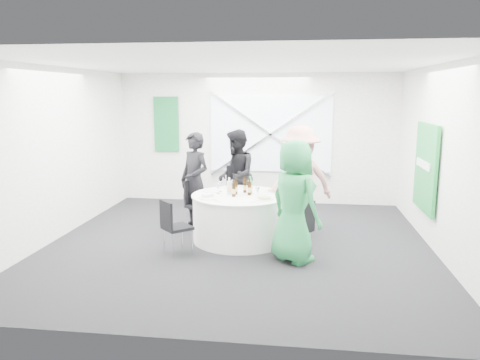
# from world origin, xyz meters

# --- Properties ---
(floor) EXTENTS (6.00, 6.00, 0.00)m
(floor) POSITION_xyz_m (0.00, 0.00, 0.00)
(floor) COLOR black
(floor) RESTS_ON ground
(ceiling) EXTENTS (6.00, 6.00, 0.00)m
(ceiling) POSITION_xyz_m (0.00, 0.00, 2.80)
(ceiling) COLOR white
(ceiling) RESTS_ON wall_back
(wall_back) EXTENTS (6.00, 0.00, 6.00)m
(wall_back) POSITION_xyz_m (0.00, 3.00, 1.40)
(wall_back) COLOR silver
(wall_back) RESTS_ON floor
(wall_front) EXTENTS (6.00, 0.00, 6.00)m
(wall_front) POSITION_xyz_m (0.00, -3.00, 1.40)
(wall_front) COLOR silver
(wall_front) RESTS_ON floor
(wall_left) EXTENTS (0.00, 6.00, 6.00)m
(wall_left) POSITION_xyz_m (-3.00, 0.00, 1.40)
(wall_left) COLOR silver
(wall_left) RESTS_ON floor
(wall_right) EXTENTS (0.00, 6.00, 6.00)m
(wall_right) POSITION_xyz_m (3.00, 0.00, 1.40)
(wall_right) COLOR silver
(wall_right) RESTS_ON floor
(window_panel) EXTENTS (2.60, 0.03, 1.60)m
(window_panel) POSITION_xyz_m (0.30, 2.96, 1.50)
(window_panel) COLOR silver
(window_panel) RESTS_ON wall_back
(window_brace_a) EXTENTS (2.63, 0.05, 1.84)m
(window_brace_a) POSITION_xyz_m (0.30, 2.92, 1.50)
(window_brace_a) COLOR silver
(window_brace_a) RESTS_ON window_panel
(window_brace_b) EXTENTS (2.63, 0.05, 1.84)m
(window_brace_b) POSITION_xyz_m (0.30, 2.92, 1.50)
(window_brace_b) COLOR silver
(window_brace_b) RESTS_ON window_panel
(green_banner) EXTENTS (0.55, 0.04, 1.20)m
(green_banner) POSITION_xyz_m (-2.00, 2.95, 1.70)
(green_banner) COLOR #146431
(green_banner) RESTS_ON wall_back
(green_sign) EXTENTS (0.05, 1.20, 1.40)m
(green_sign) POSITION_xyz_m (2.94, 0.60, 1.20)
(green_sign) COLOR #188934
(green_sign) RESTS_ON wall_right
(banquet_table) EXTENTS (1.56, 1.56, 0.76)m
(banquet_table) POSITION_xyz_m (0.00, 0.20, 0.38)
(banquet_table) COLOR silver
(banquet_table) RESTS_ON floor
(chair_back) EXTENTS (0.53, 0.54, 1.03)m
(chair_back) POSITION_xyz_m (-0.20, 1.43, 0.61)
(chair_back) COLOR black
(chair_back) RESTS_ON floor
(chair_back_left) EXTENTS (0.55, 0.55, 0.87)m
(chair_back_left) POSITION_xyz_m (-0.84, 0.76, 0.51)
(chair_back_left) COLOR black
(chair_back_left) RESTS_ON floor
(chair_back_right) EXTENTS (0.55, 0.55, 0.87)m
(chair_back_right) POSITION_xyz_m (0.95, 0.89, 0.51)
(chair_back_right) COLOR black
(chair_back_right) RESTS_ON floor
(chair_front_right) EXTENTS (0.54, 0.53, 0.84)m
(chair_front_right) POSITION_xyz_m (0.98, -0.52, 0.49)
(chair_front_right) COLOR black
(chair_front_right) RESTS_ON floor
(chair_front_left) EXTENTS (0.53, 0.53, 0.83)m
(chair_front_left) POSITION_xyz_m (-0.89, -0.63, 0.48)
(chair_front_left) COLOR black
(chair_front_left) RESTS_ON floor
(person_man_back_left) EXTENTS (0.74, 0.69, 1.71)m
(person_man_back_left) POSITION_xyz_m (-0.88, 0.80, 0.85)
(person_man_back_left) COLOR black
(person_man_back_left) RESTS_ON floor
(person_man_back) EXTENTS (0.61, 0.91, 1.72)m
(person_man_back) POSITION_xyz_m (-0.23, 1.36, 0.86)
(person_man_back) COLOR black
(person_man_back) RESTS_ON floor
(person_woman_pink) EXTENTS (1.32, 1.00, 1.85)m
(person_woman_pink) POSITION_xyz_m (0.95, 0.63, 0.92)
(person_woman_pink) COLOR #D28C87
(person_woman_pink) RESTS_ON floor
(person_woman_green) EXTENTS (1.00, 0.99, 1.74)m
(person_woman_green) POSITION_xyz_m (0.88, -0.66, 0.87)
(person_woman_green) COLOR #258A48
(person_woman_green) RESTS_ON floor
(plate_back) EXTENTS (0.28, 0.28, 0.01)m
(plate_back) POSITION_xyz_m (-0.06, 0.78, 0.77)
(plate_back) COLOR white
(plate_back) RESTS_ON banquet_table
(plate_back_left) EXTENTS (0.29, 0.29, 0.01)m
(plate_back_left) POSITION_xyz_m (-0.50, 0.39, 0.77)
(plate_back_left) COLOR white
(plate_back_left) RESTS_ON banquet_table
(plate_back_right) EXTENTS (0.27, 0.27, 0.04)m
(plate_back_right) POSITION_xyz_m (0.51, 0.49, 0.78)
(plate_back_right) COLOR white
(plate_back_right) RESTS_ON banquet_table
(plate_front_right) EXTENTS (0.30, 0.30, 0.04)m
(plate_front_right) POSITION_xyz_m (0.42, -0.09, 0.78)
(plate_front_right) COLOR white
(plate_front_right) RESTS_ON banquet_table
(plate_front_left) EXTENTS (0.29, 0.29, 0.01)m
(plate_front_left) POSITION_xyz_m (-0.45, -0.15, 0.77)
(plate_front_left) COLOR white
(plate_front_left) RESTS_ON banquet_table
(napkin) EXTENTS (0.19, 0.19, 0.04)m
(napkin) POSITION_xyz_m (-0.47, -0.08, 0.80)
(napkin) COLOR silver
(napkin) RESTS_ON plate_front_left
(beer_bottle_a) EXTENTS (0.06, 0.06, 0.28)m
(beer_bottle_a) POSITION_xyz_m (-0.07, 0.22, 0.87)
(beer_bottle_a) COLOR #341D09
(beer_bottle_a) RESTS_ON banquet_table
(beer_bottle_b) EXTENTS (0.06, 0.06, 0.27)m
(beer_bottle_b) POSITION_xyz_m (0.06, 0.38, 0.86)
(beer_bottle_b) COLOR #341D09
(beer_bottle_b) RESTS_ON banquet_table
(beer_bottle_c) EXTENTS (0.06, 0.06, 0.28)m
(beer_bottle_c) POSITION_xyz_m (0.15, 0.19, 0.87)
(beer_bottle_c) COLOR #341D09
(beer_bottle_c) RESTS_ON banquet_table
(beer_bottle_d) EXTENTS (0.06, 0.06, 0.28)m
(beer_bottle_d) POSITION_xyz_m (-0.08, 0.04, 0.87)
(beer_bottle_d) COLOR #341D09
(beer_bottle_d) RESTS_ON banquet_table
(green_water_bottle) EXTENTS (0.08, 0.08, 0.29)m
(green_water_bottle) POSITION_xyz_m (0.16, 0.28, 0.87)
(green_water_bottle) COLOR green
(green_water_bottle) RESTS_ON banquet_table
(clear_water_bottle) EXTENTS (0.08, 0.08, 0.28)m
(clear_water_bottle) POSITION_xyz_m (-0.17, 0.18, 0.87)
(clear_water_bottle) COLOR silver
(clear_water_bottle) RESTS_ON banquet_table
(wine_glass_a) EXTENTS (0.07, 0.07, 0.17)m
(wine_glass_a) POSITION_xyz_m (-0.17, 0.55, 0.88)
(wine_glass_a) COLOR white
(wine_glass_a) RESTS_ON banquet_table
(wine_glass_b) EXTENTS (0.07, 0.07, 0.17)m
(wine_glass_b) POSITION_xyz_m (-0.36, 0.24, 0.88)
(wine_glass_b) COLOR white
(wine_glass_b) RESTS_ON banquet_table
(wine_glass_c) EXTENTS (0.07, 0.07, 0.17)m
(wine_glass_c) POSITION_xyz_m (0.30, 0.02, 0.88)
(wine_glass_c) COLOR white
(wine_glass_c) RESTS_ON banquet_table
(wine_glass_d) EXTENTS (0.07, 0.07, 0.17)m
(wine_glass_d) POSITION_xyz_m (-0.36, 0.39, 0.88)
(wine_glass_d) COLOR white
(wine_glass_d) RESTS_ON banquet_table
(fork_a) EXTENTS (0.10, 0.13, 0.01)m
(fork_a) POSITION_xyz_m (-0.55, 0.02, 0.76)
(fork_a) COLOR silver
(fork_a) RESTS_ON banquet_table
(knife_a) EXTENTS (0.11, 0.12, 0.01)m
(knife_a) POSITION_xyz_m (-0.29, -0.30, 0.76)
(knife_a) COLOR silver
(knife_a) RESTS_ON banquet_table
(fork_b) EXTENTS (0.08, 0.14, 0.01)m
(fork_b) POSITION_xyz_m (0.57, 0.28, 0.76)
(fork_b) COLOR silver
(fork_b) RESTS_ON banquet_table
(knife_b) EXTENTS (0.08, 0.14, 0.01)m
(knife_b) POSITION_xyz_m (0.42, 0.60, 0.76)
(knife_b) COLOR silver
(knife_b) RESTS_ON banquet_table
(fork_c) EXTENTS (0.12, 0.12, 0.01)m
(fork_c) POSITION_xyz_m (0.27, -0.31, 0.76)
(fork_c) COLOR silver
(fork_c) RESTS_ON banquet_table
(knife_c) EXTENTS (0.10, 0.13, 0.01)m
(knife_c) POSITION_xyz_m (0.54, 0.01, 0.76)
(knife_c) COLOR silver
(knife_c) RESTS_ON banquet_table
(fork_d) EXTENTS (0.15, 0.02, 0.01)m
(fork_d) POSITION_xyz_m (0.18, 0.75, 0.76)
(fork_d) COLOR silver
(fork_d) RESTS_ON banquet_table
(knife_d) EXTENTS (0.15, 0.03, 0.01)m
(knife_d) POSITION_xyz_m (-0.12, 0.76, 0.76)
(knife_d) COLOR silver
(knife_d) RESTS_ON banquet_table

